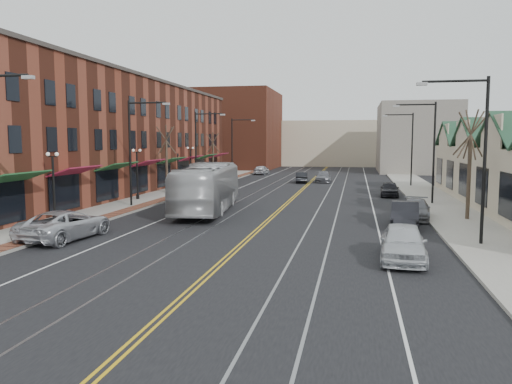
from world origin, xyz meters
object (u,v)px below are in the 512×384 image
at_px(parked_car_a, 403,243).
at_px(parked_car_c, 415,209).
at_px(transit_bus, 208,188).
at_px(parked_car_b, 405,214).
at_px(parked_car_d, 390,189).
at_px(parked_suv, 66,225).

bearing_deg(parked_car_a, parked_car_c, 84.80).
xyz_separation_m(transit_bus, parked_car_b, (13.39, -3.77, -1.00)).
bearing_deg(parked_car_c, parked_car_d, 100.83).
xyz_separation_m(parked_suv, parked_car_b, (17.69, 7.42, -0.04)).
xyz_separation_m(transit_bus, parked_suv, (-4.30, -11.19, -0.96)).
xyz_separation_m(parked_car_a, parked_car_c, (1.80, 11.83, -0.14)).
distance_m(parked_car_b, parked_car_c, 3.11).
height_order(transit_bus, parked_car_a, transit_bus).
bearing_deg(parked_car_c, parked_car_b, -99.52).
height_order(parked_car_a, parked_car_d, parked_car_a).
relative_size(parked_car_b, parked_car_c, 0.98).
xyz_separation_m(parked_car_b, parked_car_c, (0.91, 2.97, -0.08)).
xyz_separation_m(transit_bus, parked_car_d, (13.54, 12.67, -1.05)).
bearing_deg(parked_car_a, parked_car_d, 91.11).
bearing_deg(parked_suv, parked_car_c, -145.17).
relative_size(parked_car_a, parked_car_d, 1.16).
distance_m(parked_car_a, parked_car_b, 8.90).
height_order(parked_car_a, parked_car_b, parked_car_a).
relative_size(parked_suv, parked_car_d, 1.38).
bearing_deg(transit_bus, parked_car_a, 128.22).
xyz_separation_m(transit_bus, parked_car_a, (12.50, -12.63, -0.94)).
distance_m(parked_suv, parked_car_c, 21.30).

